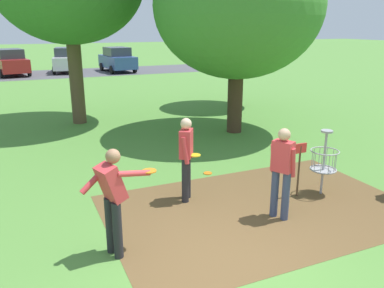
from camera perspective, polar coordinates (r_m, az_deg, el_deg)
The scene contains 14 objects.
ground_plane at distance 6.02m, azimuth 4.96°, elevation -17.80°, with size 160.00×160.00×0.00m, color #518438.
dirt_tee_pad at distance 7.83m, azimuth 9.78°, elevation -9.27°, with size 5.81×3.81×0.01m, color brown.
disc_golf_basket at distance 8.52m, azimuth 18.31°, elevation -2.25°, with size 0.98×0.58×1.39m.
player_foreground_watching at distance 6.00m, azimuth -11.44°, elevation -7.41°, with size 1.17×0.46×1.71m.
player_throwing at distance 7.20m, azimuth 12.96°, elevation -3.50°, with size 0.45×0.49×1.71m.
player_waiting_left at distance 7.75m, azimuth -0.83°, elevation -1.57°, with size 0.45×0.48×1.71m.
frisbee_near_basket at distance 8.87m, azimuth -11.98°, elevation -6.14°, with size 0.24×0.24×0.02m, color white.
frisbee_far_left at distance 9.47m, azimuth 2.31°, elevation -4.26°, with size 0.20×0.20×0.02m, color orange.
tree_near_left at distance 12.83m, azimuth 6.71°, elevation 19.29°, with size 5.24×5.24×6.23m.
tree_mid_left at distance 17.39m, azimuth 7.13°, elevation 18.85°, with size 3.52×3.52×5.59m.
parking_lot_strip at distance 31.08m, azimuth -19.37°, elevation 9.61°, with size 36.00×6.00×0.01m, color #4C4C51.
parked_car_leftmost at distance 31.24m, azimuth -24.87°, elevation 10.75°, with size 2.51×4.45×1.84m.
parked_car_center_left at distance 31.88m, azimuth -17.72°, elevation 11.58°, with size 2.50×4.45×1.84m.
parked_car_center_right at distance 31.35m, azimuth -10.81°, elevation 11.99°, with size 2.25×4.34×1.84m.
Camera 1 is at (-2.44, -4.32, 3.42)m, focal length 36.66 mm.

